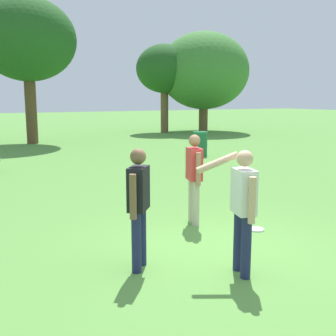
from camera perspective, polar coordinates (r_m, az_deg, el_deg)
name	(u,v)px	position (r m, az deg, el deg)	size (l,w,h in m)	color
ground_plane	(215,252)	(6.39, 6.53, -11.39)	(120.00, 120.00, 0.00)	#568E3D
person_thrower	(194,173)	(7.49, 3.61, -0.71)	(0.32, 0.59, 1.64)	#B7AD93
person_catcher	(242,203)	(5.39, 10.21, -4.76)	(0.64, 0.74, 1.64)	#1E234C
person_bystander	(139,201)	(5.50, -4.07, -4.53)	(0.42, 0.49, 1.64)	#1E234C
frisbee	(256,229)	(7.49, 12.07, -8.25)	(0.27, 0.27, 0.03)	white
trash_can_beside_table	(200,144)	(16.45, 4.45, 3.37)	(0.59, 0.59, 0.96)	#1E663D
tree_slender_mid	(27,40)	(21.99, -18.81, 16.31)	(4.70, 4.70, 7.05)	brown
tree_back_left	(164,69)	(27.53, -0.50, 13.41)	(3.67, 3.67, 5.68)	brown
tree_back_right	(204,71)	(28.27, 4.96, 13.15)	(5.95, 5.95, 6.54)	brown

